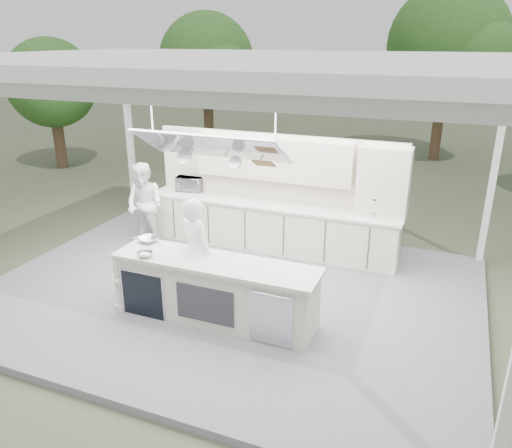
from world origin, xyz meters
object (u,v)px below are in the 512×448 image
at_px(demo_island, 214,290).
at_px(sous_chef, 145,205).
at_px(head_chef, 196,253).
at_px(back_counter, 270,226).

height_order(demo_island, sous_chef, sous_chef).
bearing_deg(head_chef, back_counter, -71.42).
relative_size(demo_island, back_counter, 0.61).
distance_m(head_chef, sous_chef, 2.82).
bearing_deg(head_chef, demo_island, 172.26).
height_order(demo_island, back_counter, same).
bearing_deg(demo_island, sous_chef, 141.05).
bearing_deg(head_chef, sous_chef, -15.95).
relative_size(demo_island, head_chef, 1.75).
xyz_separation_m(back_counter, sous_chef, (-2.41, -0.72, 0.37)).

